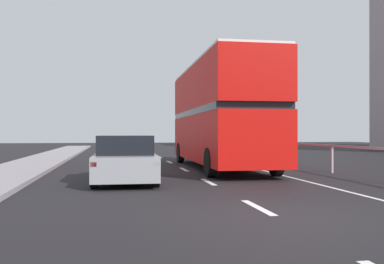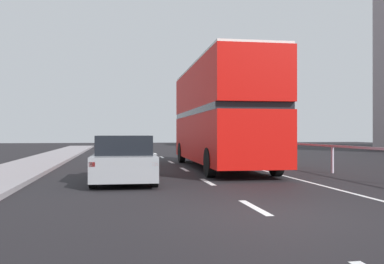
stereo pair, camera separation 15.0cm
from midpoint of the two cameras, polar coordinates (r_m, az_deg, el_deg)
ground_plane at (r=8.26m, az=10.20°, el=-10.91°), size 75.30×120.00×0.10m
lane_paint_markings at (r=16.86m, az=6.64°, el=-5.22°), size 3.16×46.00×0.01m
bridge_side_railing at (r=18.45m, az=15.82°, el=-2.12°), size 0.10×42.00×1.06m
double_decker_bus_red at (r=18.32m, az=4.02°, el=2.50°), size 2.76×10.45×4.38m
hatchback_car_near at (r=13.39m, az=-8.65°, el=-3.62°), size 1.93×4.57×1.42m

